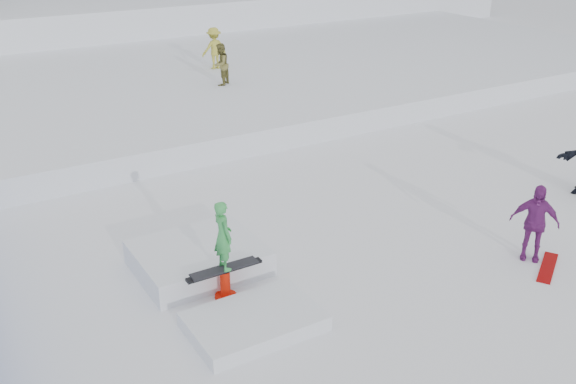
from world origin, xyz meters
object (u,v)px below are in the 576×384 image
spectator_purple (534,222)px  walker_ygreen (214,48)px  jib_rail_feature (213,272)px  walker_olive (221,64)px

spectator_purple → walker_ygreen: bearing=140.6°
walker_ygreen → jib_rail_feature: walker_ygreen is taller
walker_olive → spectator_purple: size_ratio=0.91×
spectator_purple → jib_rail_feature: size_ratio=0.40×
walker_olive → walker_ygreen: size_ratio=0.92×
walker_ygreen → spectator_purple: 17.20m
walker_olive → spectator_purple: walker_olive is taller
spectator_purple → jib_rail_feature: bearing=-150.1°
walker_olive → jib_rail_feature: 13.35m
walker_ygreen → jib_rail_feature: 16.17m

